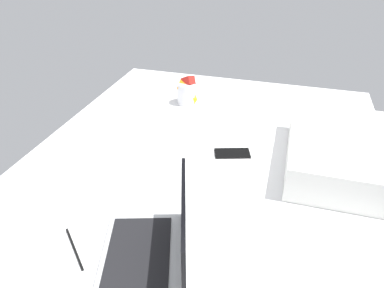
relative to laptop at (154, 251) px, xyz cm
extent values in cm
cube|color=white|center=(-48.31, 1.43, -13.41)|extent=(180.00, 140.00, 18.00)
cube|color=#B7BABC|center=(0.90, -2.91, -3.41)|extent=(38.34, 31.76, 2.00)
cube|color=black|center=(1.35, -4.34, -2.21)|extent=(32.74, 24.84, 0.40)
cube|color=black|center=(-2.36, 7.60, 8.09)|extent=(31.81, 10.75, 21.00)
cylinder|color=silver|center=(-98.14, -21.13, 1.09)|extent=(9.00, 9.00, 11.00)
cube|color=yellow|center=(-98.87, -19.09, -1.16)|extent=(7.73, 8.21, 6.64)
cube|color=orange|center=(-99.87, -20.42, 0.93)|extent=(8.14, 7.49, 4.81)
cube|color=orange|center=(-99.38, -23.10, 3.02)|extent=(5.40, 5.52, 4.48)
cube|color=orange|center=(-97.81, -21.87, 5.11)|extent=(7.01, 5.62, 5.66)
cube|color=red|center=(-99.62, -20.35, 7.20)|extent=(7.55, 8.25, 7.35)
cube|color=black|center=(-58.11, 10.46, -4.01)|extent=(10.68, 15.39, 0.80)
cube|color=white|center=(-60.86, 49.43, 2.09)|extent=(52.00, 36.00, 13.00)
cube|color=black|center=(2.08, -23.64, -4.11)|extent=(12.05, 12.82, 0.60)
camera|label=1|loc=(57.53, 27.02, 73.11)|focal=32.49mm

